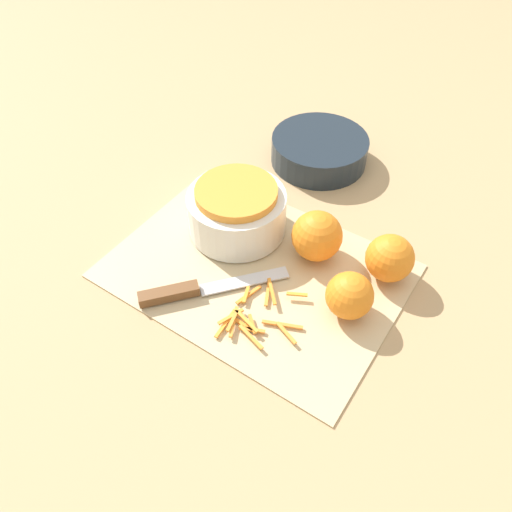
# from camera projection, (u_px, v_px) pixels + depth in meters

# --- Properties ---
(ground_plane) EXTENTS (4.00, 4.00, 0.00)m
(ground_plane) POSITION_uv_depth(u_px,v_px,m) (256.00, 272.00, 0.78)
(ground_plane) COLOR tan
(cutting_board) EXTENTS (0.44, 0.32, 0.01)m
(cutting_board) POSITION_uv_depth(u_px,v_px,m) (256.00, 270.00, 0.78)
(cutting_board) COLOR #CCB284
(cutting_board) RESTS_ON ground_plane
(bowl_speckled) EXTENTS (0.16, 0.16, 0.09)m
(bowl_speckled) POSITION_uv_depth(u_px,v_px,m) (237.00, 210.00, 0.81)
(bowl_speckled) COLOR silver
(bowl_speckled) RESTS_ON cutting_board
(bowl_dark) EXTENTS (0.18, 0.18, 0.05)m
(bowl_dark) POSITION_uv_depth(u_px,v_px,m) (319.00, 150.00, 0.96)
(bowl_dark) COLOR #1E2833
(bowl_dark) RESTS_ON ground_plane
(knife) EXTENTS (0.16, 0.19, 0.02)m
(knife) POSITION_uv_depth(u_px,v_px,m) (187.00, 290.00, 0.74)
(knife) COLOR brown
(knife) RESTS_ON cutting_board
(orange_left) EXTENTS (0.08, 0.08, 0.08)m
(orange_left) POSITION_uv_depth(u_px,v_px,m) (317.00, 236.00, 0.77)
(orange_left) COLOR orange
(orange_left) RESTS_ON cutting_board
(orange_right) EXTENTS (0.07, 0.07, 0.07)m
(orange_right) POSITION_uv_depth(u_px,v_px,m) (349.00, 295.00, 0.70)
(orange_right) COLOR orange
(orange_right) RESTS_ON cutting_board
(orange_back) EXTENTS (0.07, 0.07, 0.07)m
(orange_back) POSITION_uv_depth(u_px,v_px,m) (390.00, 258.00, 0.75)
(orange_back) COLOR orange
(orange_back) RESTS_ON cutting_board
(peel_pile) EXTENTS (0.11, 0.13, 0.01)m
(peel_pile) POSITION_uv_depth(u_px,v_px,m) (254.00, 315.00, 0.71)
(peel_pile) COLOR orange
(peel_pile) RESTS_ON cutting_board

